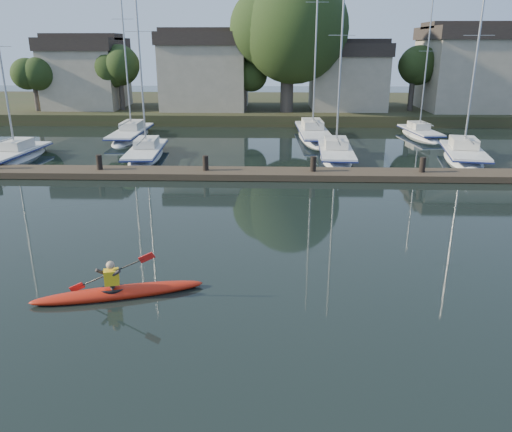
{
  "coord_description": "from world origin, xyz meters",
  "views": [
    {
      "loc": [
        0.76,
        -13.16,
        7.01
      ],
      "look_at": [
        0.17,
        3.77,
        1.2
      ],
      "focal_mm": 35.0,
      "sensor_mm": 36.0,
      "label": 1
    }
  ],
  "objects_px": {
    "kayak": "(118,290)",
    "sailboat_3": "(336,161)",
    "sailboat_1": "(147,160)",
    "sailboat_4": "(462,163)",
    "sailboat_7": "(419,138)",
    "sailboat_5": "(131,140)",
    "sailboat_0": "(15,163)",
    "sailboat_6": "(313,140)",
    "dock": "(259,174)"
  },
  "relations": [
    {
      "from": "sailboat_4",
      "to": "sailboat_5",
      "type": "xyz_separation_m",
      "value": [
        -23.68,
        7.25,
        0.02
      ]
    },
    {
      "from": "kayak",
      "to": "sailboat_5",
      "type": "relative_size",
      "value": 0.32
    },
    {
      "from": "dock",
      "to": "sailboat_7",
      "type": "distance_m",
      "value": 18.74
    },
    {
      "from": "sailboat_1",
      "to": "sailboat_4",
      "type": "relative_size",
      "value": 1.02
    },
    {
      "from": "sailboat_0",
      "to": "sailboat_7",
      "type": "relative_size",
      "value": 1.06
    },
    {
      "from": "sailboat_5",
      "to": "sailboat_7",
      "type": "xyz_separation_m",
      "value": [
        23.3,
        1.52,
        0.02
      ]
    },
    {
      "from": "sailboat_0",
      "to": "sailboat_6",
      "type": "distance_m",
      "value": 21.85
    },
    {
      "from": "sailboat_0",
      "to": "sailboat_4",
      "type": "relative_size",
      "value": 0.92
    },
    {
      "from": "sailboat_0",
      "to": "sailboat_5",
      "type": "bearing_deg",
      "value": 60.73
    },
    {
      "from": "dock",
      "to": "sailboat_3",
      "type": "height_order",
      "value": "sailboat_3"
    },
    {
      "from": "sailboat_5",
      "to": "sailboat_6",
      "type": "distance_m",
      "value": 14.58
    },
    {
      "from": "sailboat_3",
      "to": "sailboat_6",
      "type": "xyz_separation_m",
      "value": [
        -0.94,
        7.78,
        -0.0
      ]
    },
    {
      "from": "sailboat_3",
      "to": "sailboat_7",
      "type": "relative_size",
      "value": 1.15
    },
    {
      "from": "dock",
      "to": "sailboat_4",
      "type": "bearing_deg",
      "value": 20.98
    },
    {
      "from": "dock",
      "to": "sailboat_5",
      "type": "xyz_separation_m",
      "value": [
        -10.61,
        12.26,
        -0.39
      ]
    },
    {
      "from": "kayak",
      "to": "dock",
      "type": "xyz_separation_m",
      "value": [
        3.76,
        14.16,
        0.01
      ]
    },
    {
      "from": "sailboat_1",
      "to": "sailboat_7",
      "type": "distance_m",
      "value": 22.1
    },
    {
      "from": "sailboat_0",
      "to": "sailboat_1",
      "type": "xyz_separation_m",
      "value": [
        8.32,
        1.14,
        0.02
      ]
    },
    {
      "from": "sailboat_6",
      "to": "sailboat_0",
      "type": "bearing_deg",
      "value": -157.66
    },
    {
      "from": "sailboat_1",
      "to": "sailboat_5",
      "type": "xyz_separation_m",
      "value": [
        -2.98,
        7.17,
        -0.01
      ]
    },
    {
      "from": "sailboat_7",
      "to": "sailboat_1",
      "type": "bearing_deg",
      "value": -163.18
    },
    {
      "from": "sailboat_1",
      "to": "sailboat_4",
      "type": "bearing_deg",
      "value": -4.25
    },
    {
      "from": "sailboat_0",
      "to": "sailboat_5",
      "type": "relative_size",
      "value": 0.8
    },
    {
      "from": "sailboat_4",
      "to": "sailboat_7",
      "type": "bearing_deg",
      "value": 102.91
    },
    {
      "from": "sailboat_3",
      "to": "sailboat_5",
      "type": "height_order",
      "value": "sailboat_5"
    },
    {
      "from": "sailboat_6",
      "to": "sailboat_4",
      "type": "bearing_deg",
      "value": -43.16
    },
    {
      "from": "sailboat_3",
      "to": "sailboat_6",
      "type": "height_order",
      "value": "sailboat_6"
    },
    {
      "from": "dock",
      "to": "sailboat_6",
      "type": "xyz_separation_m",
      "value": [
        3.95,
        12.97,
        -0.4
      ]
    },
    {
      "from": "kayak",
      "to": "sailboat_7",
      "type": "xyz_separation_m",
      "value": [
        16.45,
        27.94,
        -0.36
      ]
    },
    {
      "from": "sailboat_3",
      "to": "sailboat_5",
      "type": "bearing_deg",
      "value": 158.14
    },
    {
      "from": "sailboat_7",
      "to": "sailboat_3",
      "type": "bearing_deg",
      "value": -138.59
    },
    {
      "from": "sailboat_7",
      "to": "kayak",
      "type": "bearing_deg",
      "value": -126.81
    },
    {
      "from": "sailboat_6",
      "to": "sailboat_7",
      "type": "xyz_separation_m",
      "value": [
        8.74,
        0.81,
        0.03
      ]
    },
    {
      "from": "sailboat_0",
      "to": "sailboat_3",
      "type": "xyz_separation_m",
      "value": [
        20.84,
        1.24,
        0.0
      ]
    },
    {
      "from": "kayak",
      "to": "sailboat_0",
      "type": "height_order",
      "value": "sailboat_0"
    },
    {
      "from": "sailboat_7",
      "to": "sailboat_5",
      "type": "bearing_deg",
      "value": 177.41
    },
    {
      "from": "sailboat_4",
      "to": "sailboat_7",
      "type": "height_order",
      "value": "sailboat_4"
    },
    {
      "from": "kayak",
      "to": "sailboat_3",
      "type": "relative_size",
      "value": 0.38
    },
    {
      "from": "sailboat_5",
      "to": "sailboat_0",
      "type": "bearing_deg",
      "value": -123.53
    },
    {
      "from": "sailboat_1",
      "to": "sailboat_3",
      "type": "height_order",
      "value": "sailboat_1"
    },
    {
      "from": "dock",
      "to": "kayak",
      "type": "bearing_deg",
      "value": -104.87
    },
    {
      "from": "sailboat_1",
      "to": "sailboat_7",
      "type": "height_order",
      "value": "sailboat_1"
    },
    {
      "from": "sailboat_3",
      "to": "sailboat_6",
      "type": "bearing_deg",
      "value": 99.51
    },
    {
      "from": "sailboat_0",
      "to": "sailboat_4",
      "type": "xyz_separation_m",
      "value": [
        29.02,
        1.06,
        -0.02
      ]
    },
    {
      "from": "sailboat_1",
      "to": "sailboat_3",
      "type": "relative_size",
      "value": 1.02
    },
    {
      "from": "sailboat_0",
      "to": "sailboat_6",
      "type": "relative_size",
      "value": 0.71
    },
    {
      "from": "sailboat_0",
      "to": "sailboat_1",
      "type": "relative_size",
      "value": 0.9
    },
    {
      "from": "sailboat_0",
      "to": "sailboat_7",
      "type": "xyz_separation_m",
      "value": [
        28.65,
        9.83,
        0.03
      ]
    },
    {
      "from": "sailboat_6",
      "to": "sailboat_7",
      "type": "relative_size",
      "value": 1.51
    },
    {
      "from": "sailboat_1",
      "to": "sailboat_6",
      "type": "xyz_separation_m",
      "value": [
        11.59,
        7.88,
        -0.02
      ]
    }
  ]
}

